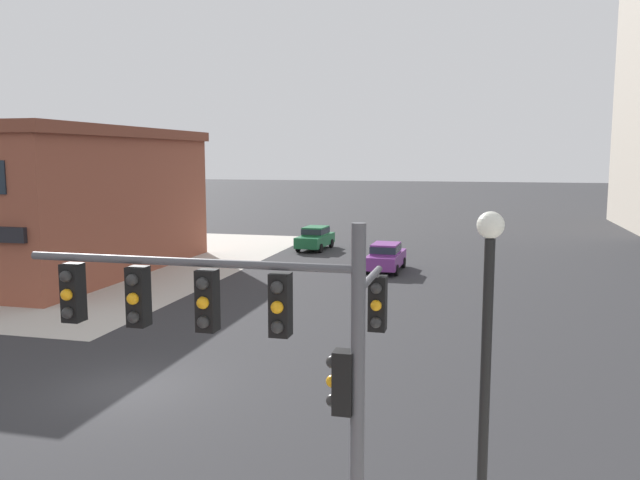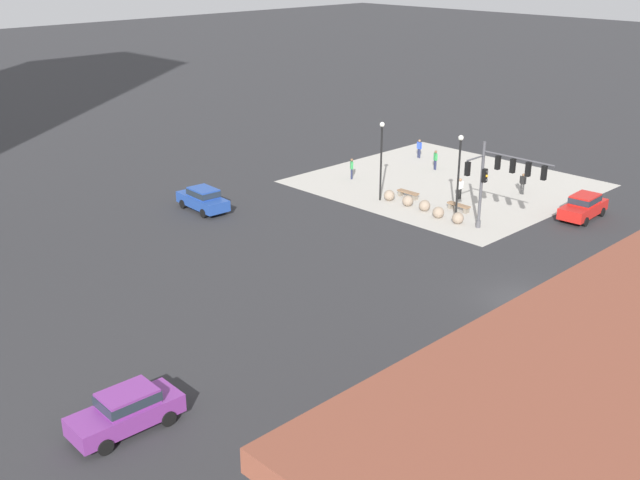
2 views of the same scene
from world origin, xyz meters
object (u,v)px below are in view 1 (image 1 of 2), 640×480
at_px(car_main_northbound_far, 315,237).
at_px(car_parked_curb, 386,256).
at_px(street_lamp_corner_near, 485,383).
at_px(traffic_signal_main, 272,355).

xyz_separation_m(car_main_northbound_far, car_parked_curb, (6.31, -7.56, 0.00)).
bearing_deg(car_parked_curb, street_lamp_corner_near, -79.15).
bearing_deg(car_main_northbound_far, traffic_signal_main, -76.38).
bearing_deg(street_lamp_corner_near, traffic_signal_main, -179.02).
distance_m(traffic_signal_main, street_lamp_corner_near, 3.01).
relative_size(traffic_signal_main, car_main_northbound_far, 1.32).
distance_m(traffic_signal_main, car_parked_curb, 29.18).
relative_size(street_lamp_corner_near, car_parked_curb, 1.37).
relative_size(traffic_signal_main, car_parked_curb, 1.33).
distance_m(traffic_signal_main, car_main_northbound_far, 37.65).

